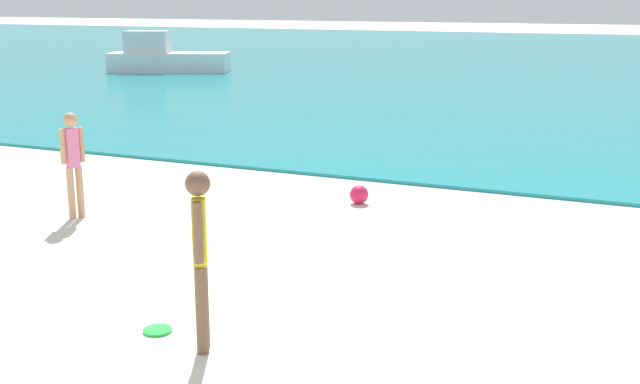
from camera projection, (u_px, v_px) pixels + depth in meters
The scene contains 6 objects.
water at pixel (600, 60), 39.76m from camera, with size 160.00×60.00×0.06m, color teal.
person_standing at pixel (200, 250), 6.85m from camera, with size 0.22×0.34×1.62m.
frisbee at pixel (157, 330), 7.44m from camera, with size 0.27×0.27×0.03m, color green.
person_distant at pixel (73, 159), 11.10m from camera, with size 0.20×0.31×1.50m.
boat_far at pixel (165, 58), 32.97m from camera, with size 5.12×3.23×1.66m.
beach_ball at pixel (359, 195), 12.04m from camera, with size 0.28×0.28×0.28m, color #E51E4C.
Camera 1 is at (3.67, -0.95, 3.03)m, focal length 44.79 mm.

